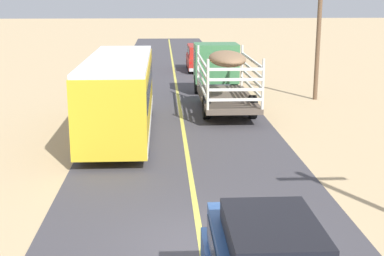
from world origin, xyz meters
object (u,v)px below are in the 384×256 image
at_px(car_far, 200,56).
at_px(power_pole_mid, 319,20).
at_px(livestock_truck, 220,68).
at_px(bus, 120,93).

relative_size(car_far, power_pole_mid, 0.57).
distance_m(livestock_truck, power_pole_mid, 5.94).
bearing_deg(livestock_truck, power_pole_mid, 0.42).
xyz_separation_m(livestock_truck, power_pole_mid, (5.35, 0.04, 2.58)).
bearing_deg(car_far, bus, -103.69).
height_order(car_far, power_pole_mid, power_pole_mid).
distance_m(bus, power_pole_mid, 12.78).
bearing_deg(power_pole_mid, car_far, 115.42).
height_order(bus, car_far, bus).
xyz_separation_m(livestock_truck, car_far, (-0.27, 11.87, -0.70)).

